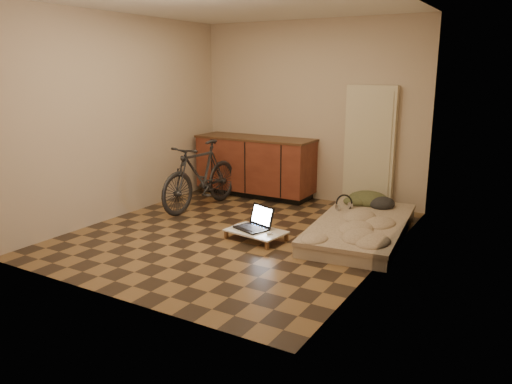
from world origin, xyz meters
The scene contains 10 objects.
room_shell centered at (0.00, 0.00, 1.30)m, with size 3.50×4.00×2.60m.
cabinets centered at (-0.75, 1.70, 0.47)m, with size 1.84×0.62×0.91m.
appliance_panel centered at (0.95, 1.94, 0.85)m, with size 0.70×0.10×1.70m, color beige.
bicycle centered at (-1.04, 0.70, 0.52)m, with size 0.47×1.60×1.03m, color black.
futon centered at (1.30, 0.67, 0.09)m, with size 1.20×2.15×0.18m.
clothing_pile centered at (1.16, 1.48, 0.29)m, with size 0.58×0.48×0.23m, color #3E4327, non-canonical shape.
headphones centered at (0.94, 1.06, 0.26)m, with size 0.25×0.23×0.17m, color black, non-canonical shape.
lap_desk centered at (0.31, -0.08, 0.10)m, with size 0.71×0.51×0.11m.
laptop centered at (0.26, -0.02, 0.16)m, with size 0.46×0.43×0.25m.
mouse centered at (0.51, -0.13, 0.12)m, with size 0.05×0.09×0.03m, color white.
Camera 1 is at (3.07, -4.77, 1.90)m, focal length 35.00 mm.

